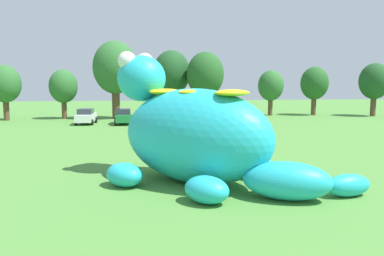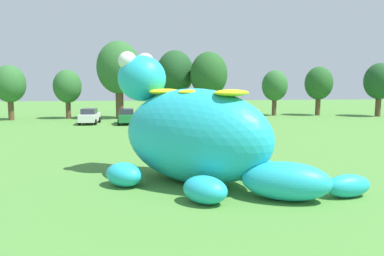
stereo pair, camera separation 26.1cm
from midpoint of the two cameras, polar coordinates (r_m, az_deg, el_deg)
The scene contains 18 objects.
ground_plane at distance 17.81m, azimuth 1.21°, elevation -7.73°, with size 160.00×160.00×0.00m, color #4C8438.
giant_inflatable_creature at distance 16.69m, azimuth 0.07°, elevation -0.99°, with size 11.09×8.72×6.04m.
car_white at distance 42.63m, azimuth -16.21°, elevation 1.74°, with size 2.06×4.16×1.72m.
car_green at distance 41.57m, azimuth -10.73°, elevation 1.77°, with size 2.15×4.20×1.72m.
car_blue at distance 41.65m, azimuth -5.16°, elevation 1.88°, with size 2.25×4.25×1.72m.
tree_left at distance 50.22m, azimuth -27.03°, elevation 6.03°, with size 3.77×3.77×6.69m.
tree_mid_left at distance 49.68m, azimuth -19.37°, elevation 6.03°, with size 3.50×3.50×6.21m.
tree_centre_left at distance 48.02m, azimuth -11.93°, elevation 9.03°, with size 5.51×5.51×9.78m.
tree_centre at distance 50.51m, azimuth -3.33°, elevation 8.42°, with size 5.02×5.02×8.91m.
tree_centre_right at distance 47.99m, azimuth 1.90°, elevation 8.18°, with size 4.79×4.79×8.50m.
tree_mid_right at distance 53.09m, azimuth 11.91°, elevation 6.38°, with size 3.56×3.56×6.32m.
tree_right at distance 55.02m, azimuth 18.23°, elevation 6.53°, with size 3.84×3.84×6.81m.
tree_far_right at distance 56.45m, azimuth 26.20°, elevation 6.45°, with size 4.07×4.07×7.23m.
spectator_near_inflatable at distance 24.99m, azimuth -0.56°, elevation -1.48°, with size 0.38×0.26×1.71m.
spectator_mid_field at distance 38.52m, azimuth 8.22°, elevation 1.41°, with size 0.38×0.26×1.71m.
spectator_by_cars at distance 34.79m, azimuth -5.55°, elevation 0.86°, with size 0.38×0.26×1.71m.
spectator_wandering at distance 40.27m, azimuth 9.49°, elevation 1.62°, with size 0.38×0.26×1.71m.
spectator_far_side at distance 36.80m, azimuth 3.99°, elevation 1.21°, with size 0.38×0.26×1.71m.
Camera 1 is at (-2.70, -17.02, 4.51)m, focal length 34.59 mm.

